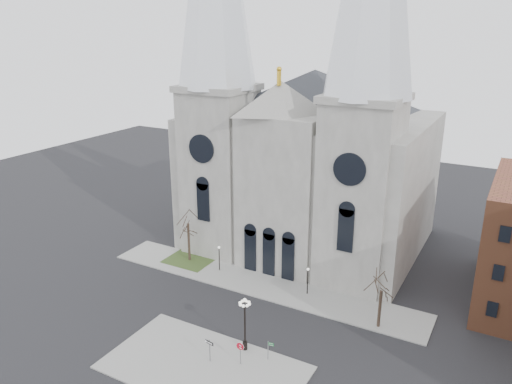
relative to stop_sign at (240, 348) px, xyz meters
The scene contains 13 objects.
ground 6.68m from the stop_sign, 152.19° to the left, with size 160.00×160.00×0.00m, color black.
sidewalk_near 3.76m from the stop_sign, 143.40° to the right, with size 18.00×10.00×0.14m, color gray.
sidewalk_far 15.21m from the stop_sign, 112.12° to the left, with size 40.00×6.00×0.14m, color gray.
grass_patch 22.51m from the stop_sign, 138.05° to the left, with size 6.00×5.00×0.18m, color #374E21.
cathedral 31.31m from the stop_sign, 102.41° to the left, with size 33.00×26.66×54.00m.
tree_left 22.76m from the stop_sign, 138.05° to the left, with size 3.20×3.20×7.50m.
tree_right 15.43m from the stop_sign, 52.20° to the left, with size 3.20×3.20×6.00m.
ped_lamp_left 18.64m from the stop_sign, 128.87° to the left, with size 0.32×0.32×3.26m.
ped_lamp_right 14.52m from the stop_sign, 88.78° to the left, with size 0.32×0.32×3.26m.
stop_sign is the anchor object (origin of this frame).
globe_lamp 2.83m from the stop_sign, 109.33° to the left, with size 1.43×1.43×5.51m.
one_way_sign 2.84m from the stop_sign, 158.80° to the right, with size 0.98×0.21×2.26m.
street_name_sign 2.70m from the stop_sign, 42.15° to the left, with size 0.62×0.12×1.94m.
Camera 1 is at (25.40, -35.67, 29.49)m, focal length 35.00 mm.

